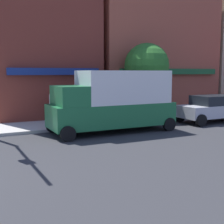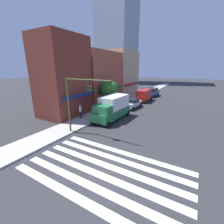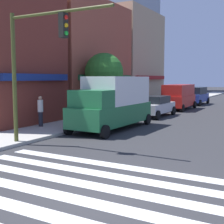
# 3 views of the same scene
# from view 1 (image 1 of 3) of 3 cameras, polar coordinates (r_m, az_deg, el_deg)

# --- Properties ---
(storefront_row) EXTENTS (25.64, 5.30, 10.58)m
(storefront_row) POSITION_cam_1_polar(r_m,az_deg,el_deg) (25.46, 9.39, 11.79)
(storefront_row) COLOR maroon
(storefront_row) RESTS_ON ground_plane
(box_truck_green) EXTENTS (6.24, 2.42, 3.04)m
(box_truck_green) POSITION_cam_1_polar(r_m,az_deg,el_deg) (15.42, 0.29, 2.18)
(box_truck_green) COLOR #1E6638
(box_truck_green) RESTS_ON ground_plane
(sedan_silver) EXTENTS (4.41, 2.02, 1.59)m
(sedan_silver) POSITION_cam_1_polar(r_m,az_deg,el_deg) (19.52, 18.08, 0.71)
(sedan_silver) COLOR #B7B7BC
(sedan_silver) RESTS_ON ground_plane
(pedestrian_red_jacket) EXTENTS (0.32, 0.32, 1.77)m
(pedestrian_red_jacket) POSITION_cam_1_polar(r_m,az_deg,el_deg) (20.20, 3.27, 1.93)
(pedestrian_red_jacket) COLOR #23232D
(pedestrian_red_jacket) RESTS_ON sidewalk_left
(pedestrian_white_shirt) EXTENTS (0.32, 0.32, 1.77)m
(pedestrian_white_shirt) POSITION_cam_1_polar(r_m,az_deg,el_deg) (18.09, -10.88, 1.18)
(pedestrian_white_shirt) COLOR #23232D
(pedestrian_white_shirt) RESTS_ON sidewalk_left
(street_tree) EXTENTS (2.79, 2.79, 4.61)m
(street_tree) POSITION_cam_1_polar(r_m,az_deg,el_deg) (19.70, 6.37, 8.39)
(street_tree) COLOR brown
(street_tree) RESTS_ON sidewalk_left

